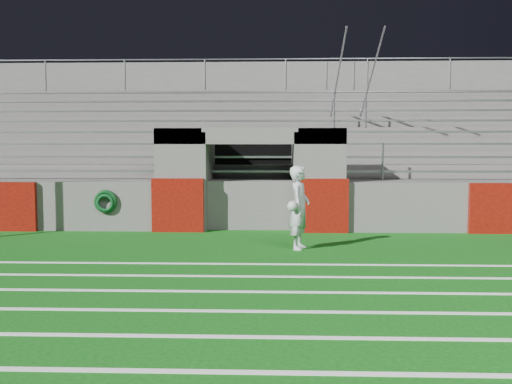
{
  "coord_description": "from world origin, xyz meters",
  "views": [
    {
      "loc": [
        0.66,
        -11.16,
        2.09
      ],
      "look_at": [
        0.2,
        1.8,
        1.1
      ],
      "focal_mm": 40.0,
      "sensor_mm": 36.0,
      "label": 1
    }
  ],
  "objects": [
    {
      "name": "field_markings",
      "position": [
        0.0,
        -5.0,
        0.01
      ],
      "size": [
        28.0,
        8.09,
        0.01
      ],
      "color": "white",
      "rests_on": "ground"
    },
    {
      "name": "hose_coil",
      "position": [
        -3.63,
        2.93,
        0.75
      ],
      "size": [
        0.6,
        0.15,
        0.6
      ],
      "color": "#0B3916",
      "rests_on": "ground"
    },
    {
      "name": "ground",
      "position": [
        0.0,
        0.0,
        0.0
      ],
      "size": [
        90.0,
        90.0,
        0.0
      ],
      "primitive_type": "plane",
      "color": "#0C4A0E",
      "rests_on": "ground"
    },
    {
      "name": "goalkeeper_with_ball",
      "position": [
        1.14,
        0.61,
        0.87
      ],
      "size": [
        0.56,
        0.74,
        1.73
      ],
      "color": "silver",
      "rests_on": "ground"
    },
    {
      "name": "stadium_structure",
      "position": [
        0.0,
        7.97,
        1.49
      ],
      "size": [
        26.0,
        8.48,
        5.42
      ],
      "color": "#555350",
      "rests_on": "ground"
    }
  ]
}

